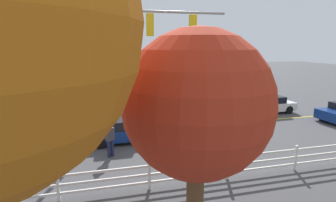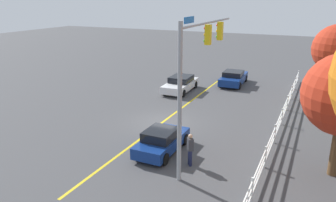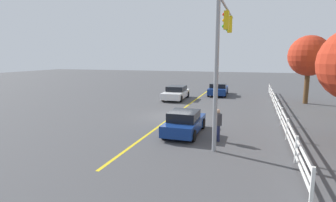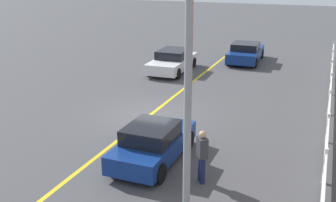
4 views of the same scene
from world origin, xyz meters
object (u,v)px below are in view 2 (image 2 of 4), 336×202
(pedestrian, at_px, (190,148))
(car_1, at_px, (180,84))
(car_0, at_px, (162,141))
(car_2, at_px, (233,78))

(pedestrian, bearing_deg, car_1, -100.51)
(car_0, height_order, car_2, car_2)
(car_0, bearing_deg, car_2, 0.72)
(car_1, height_order, pedestrian, pedestrian)
(car_2, relative_size, pedestrian, 2.81)
(car_1, height_order, car_2, car_1)
(car_0, distance_m, car_2, 16.27)
(car_0, relative_size, car_1, 0.83)
(car_1, bearing_deg, pedestrian, 23.14)
(car_2, bearing_deg, car_0, 178.57)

